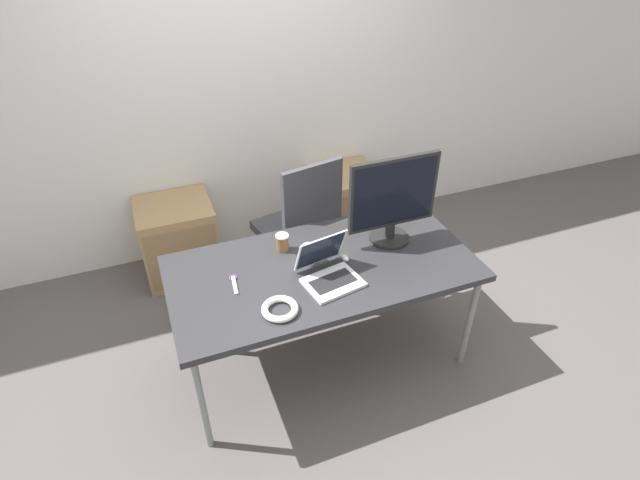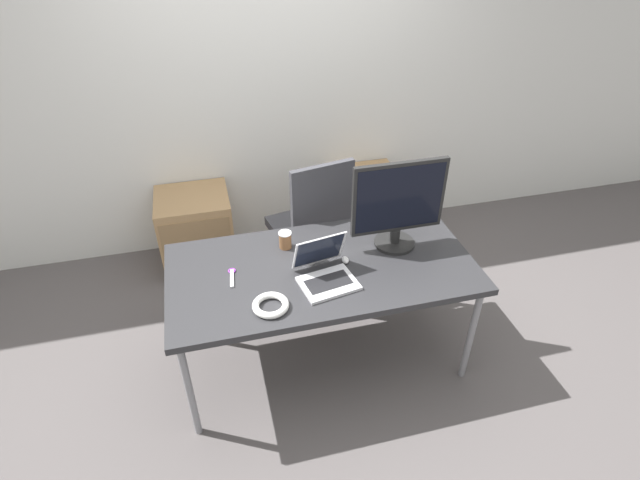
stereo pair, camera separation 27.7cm
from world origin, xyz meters
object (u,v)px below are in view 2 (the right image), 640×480
object	(u,v)px
coffee_cup_white	(309,253)
office_chair	(311,238)
cabinet_right	(364,207)
coffee_cup_brown	(285,240)
cable_coil	(271,305)
laptop_center	(325,272)
cabinet_left	(197,230)
mouse	(345,260)
monitor	(398,205)

from	to	relation	value
coffee_cup_white	office_chair	bearing A→B (deg)	75.76
office_chair	cabinet_right	size ratio (longest dim) A/B	1.80
coffee_cup_brown	cable_coil	distance (m)	0.53
coffee_cup_white	cabinet_right	bearing A→B (deg)	57.33
laptop_center	coffee_cup_white	xyz separation A→B (m)	(-0.05, 0.18, 0.01)
cabinet_right	cable_coil	xyz separation A→B (m)	(-1.02, -1.49, 0.46)
cabinet_left	coffee_cup_white	size ratio (longest dim) A/B	5.36
cabinet_left	mouse	xyz separation A→B (m)	(0.84, -1.22, 0.45)
cabinet_left	mouse	distance (m)	1.55
coffee_cup_brown	coffee_cup_white	bearing A→B (deg)	-58.56
office_chair	cabinet_left	distance (m)	0.95
office_chair	laptop_center	size ratio (longest dim) A/B	3.04
cabinet_right	coffee_cup_white	size ratio (longest dim) A/B	5.36
cabinet_right	mouse	xyz separation A→B (m)	(-0.54, -1.22, 0.45)
mouse	coffee_cup_brown	xyz separation A→B (m)	(-0.30, 0.23, 0.04)
office_chair	coffee_cup_white	xyz separation A→B (m)	(-0.17, -0.68, 0.39)
coffee_cup_white	mouse	bearing A→B (deg)	-17.31
laptop_center	monitor	distance (m)	0.58
office_chair	cabinet_right	distance (m)	0.75
office_chair	cable_coil	xyz separation A→B (m)	(-0.45, -1.01, 0.35)
cabinet_left	coffee_cup_white	bearing A→B (deg)	-61.25
laptop_center	coffee_cup_brown	bearing A→B (deg)	113.94
cable_coil	monitor	bearing A→B (deg)	24.33
coffee_cup_brown	office_chair	bearing A→B (deg)	61.86
laptop_center	monitor	size ratio (longest dim) A/B	0.64
laptop_center	mouse	distance (m)	0.19
cabinet_right	laptop_center	size ratio (longest dim) A/B	1.69
cabinet_left	laptop_center	size ratio (longest dim) A/B	1.69
laptop_center	cable_coil	distance (m)	0.36
coffee_cup_white	cable_coil	bearing A→B (deg)	-129.87
cable_coil	office_chair	bearing A→B (deg)	66.07
office_chair	monitor	bearing A→B (deg)	-60.60
laptop_center	coffee_cup_brown	distance (m)	0.38
coffee_cup_brown	monitor	bearing A→B (deg)	-11.55
cabinet_right	coffee_cup_white	xyz separation A→B (m)	(-0.74, -1.16, 0.49)
office_chair	laptop_center	xyz separation A→B (m)	(-0.12, -0.86, 0.38)
cabinet_left	laptop_center	bearing A→B (deg)	-62.81
monitor	coffee_cup_white	bearing A→B (deg)	-176.09
coffee_cup_brown	cable_coil	bearing A→B (deg)	-109.28
office_chair	cable_coil	bearing A→B (deg)	-113.93
coffee_cup_white	cable_coil	world-z (taller)	coffee_cup_white
office_chair	cabinet_right	world-z (taller)	office_chair
mouse	coffee_cup_brown	bearing A→B (deg)	142.83
office_chair	coffee_cup_white	distance (m)	0.80
cable_coil	cabinet_left	bearing A→B (deg)	103.56
cabinet_right	coffee_cup_brown	size ratio (longest dim) A/B	5.72
cabinet_right	coffee_cup_white	distance (m)	1.46
cabinet_right	mouse	size ratio (longest dim) A/B	10.18
cabinet_right	coffee_cup_brown	bearing A→B (deg)	-130.44
cabinet_left	monitor	size ratio (longest dim) A/B	1.09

